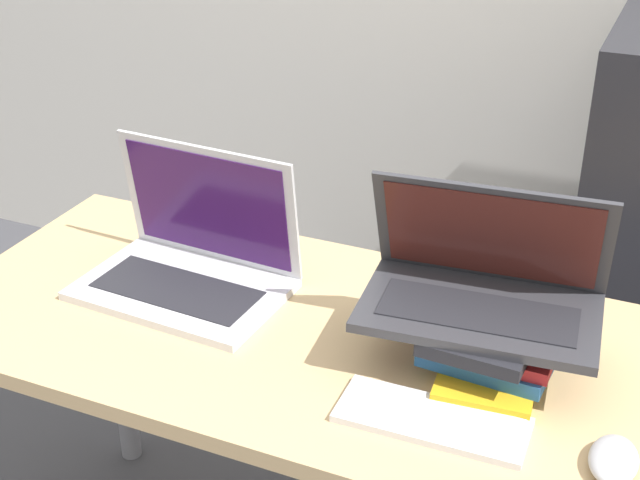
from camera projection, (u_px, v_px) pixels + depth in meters
desk at (351, 379)px, 1.55m from camera, size 1.51×0.63×0.70m
laptop_left at (191, 261)px, 1.65m from camera, size 0.39×0.27×0.26m
book_stack at (493, 340)px, 1.43m from camera, size 0.21×0.28×0.09m
laptop_on_books at (483, 286)px, 1.41m from camera, size 0.39×0.25×0.22m
wireless_keyboard at (432, 420)px, 1.32m from camera, size 0.29×0.12×0.01m
mouse at (614, 460)px, 1.23m from camera, size 0.07×0.11×0.03m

